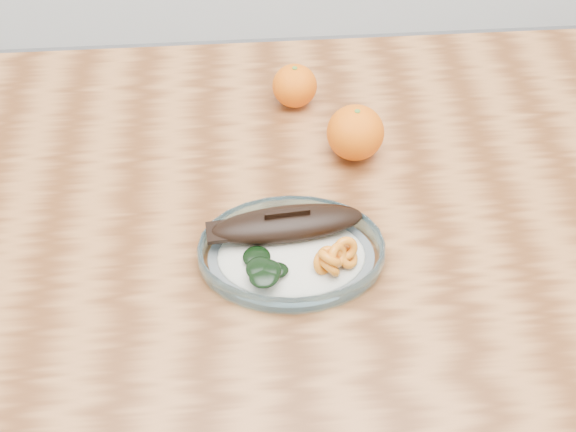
{
  "coord_description": "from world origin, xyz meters",
  "views": [
    {
      "loc": [
        -0.04,
        -0.68,
        1.5
      ],
      "look_at": [
        0.01,
        -0.03,
        0.77
      ],
      "focal_mm": 45.0,
      "sensor_mm": 36.0,
      "label": 1
    }
  ],
  "objects_px": {
    "dining_table": "(282,253)",
    "orange_left": "(295,86)",
    "plated_meal": "(291,250)",
    "orange_right": "(355,133)"
  },
  "relations": [
    {
      "from": "dining_table",
      "to": "orange_left",
      "type": "distance_m",
      "value": 0.27
    },
    {
      "from": "plated_meal",
      "to": "orange_right",
      "type": "distance_m",
      "value": 0.22
    },
    {
      "from": "dining_table",
      "to": "orange_right",
      "type": "xyz_separation_m",
      "value": [
        0.12,
        0.1,
        0.14
      ]
    },
    {
      "from": "plated_meal",
      "to": "dining_table",
      "type": "bearing_deg",
      "value": 96.66
    },
    {
      "from": "dining_table",
      "to": "orange_right",
      "type": "relative_size",
      "value": 14.21
    },
    {
      "from": "dining_table",
      "to": "orange_right",
      "type": "distance_m",
      "value": 0.21
    },
    {
      "from": "plated_meal",
      "to": "orange_left",
      "type": "relative_size",
      "value": 6.46
    },
    {
      "from": "orange_left",
      "to": "dining_table",
      "type": "bearing_deg",
      "value": -99.12
    },
    {
      "from": "dining_table",
      "to": "plated_meal",
      "type": "height_order",
      "value": "plated_meal"
    },
    {
      "from": "dining_table",
      "to": "orange_right",
      "type": "bearing_deg",
      "value": 41.8
    }
  ]
}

